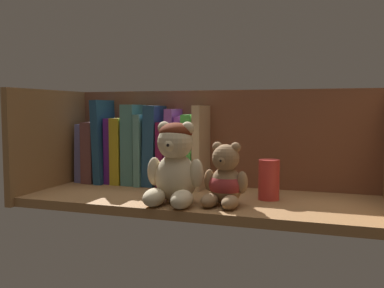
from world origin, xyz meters
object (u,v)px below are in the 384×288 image
at_px(pillar_candle, 269,180).
at_px(book_5, 136,144).
at_px(book_6, 146,149).
at_px(book_10, 184,151).
at_px(book_3, 115,150).
at_px(book_9, 175,147).
at_px(teddy_bear_smaller, 225,180).
at_px(book_11, 193,151).
at_px(book_12, 203,147).
at_px(book_0, 88,152).
at_px(teddy_bear_larger, 175,165).
at_px(book_7, 156,145).
at_px(book_2, 108,141).
at_px(book_8, 167,154).
at_px(book_1, 98,151).
at_px(book_4, 124,150).

bearing_deg(pillar_candle, book_5, 165.23).
height_order(book_6, book_10, book_6).
height_order(book_3, book_10, book_10).
height_order(book_9, teddy_bear_smaller, book_9).
xyz_separation_m(book_11, book_12, (0.03, 0.00, 0.01)).
relative_size(book_5, pillar_candle, 2.37).
distance_m(book_9, book_12, 0.08).
bearing_deg(book_0, book_3, 0.00).
bearing_deg(teddy_bear_larger, book_7, 122.94).
bearing_deg(book_2, book_8, 0.00).
height_order(book_10, pillar_candle, book_10).
distance_m(book_2, teddy_bear_smaller, 0.42).
relative_size(book_1, book_3, 0.94).
bearing_deg(book_4, book_11, 0.00).
bearing_deg(book_2, book_5, 0.00).
xyz_separation_m(book_3, book_10, (0.19, 0.00, 0.00)).
distance_m(book_8, pillar_candle, 0.30).
height_order(book_4, teddy_bear_larger, book_4).
bearing_deg(book_11, book_5, 180.00).
bearing_deg(book_0, book_7, 0.00).
xyz_separation_m(book_3, teddy_bear_smaller, (0.35, -0.18, -0.03)).
bearing_deg(book_6, book_12, 0.00).
relative_size(book_6, book_11, 1.00).
height_order(book_7, book_10, book_7).
distance_m(book_2, book_8, 0.17).
distance_m(book_5, book_8, 0.09).
relative_size(book_2, book_4, 1.27).
bearing_deg(book_9, book_7, 180.00).
xyz_separation_m(book_9, teddy_bear_larger, (0.07, -0.20, -0.02)).
height_order(book_9, pillar_candle, book_9).
height_order(book_5, book_6, book_5).
height_order(book_2, book_7, book_2).
height_order(book_0, book_1, book_1).
xyz_separation_m(book_5, book_9, (0.11, 0.00, -0.01)).
bearing_deg(book_2, book_9, 0.00).
relative_size(book_0, teddy_bear_larger, 0.91).
bearing_deg(teddy_bear_smaller, book_3, 152.90).
bearing_deg(book_4, book_1, 180.00).
distance_m(book_1, teddy_bear_smaller, 0.44).
distance_m(book_0, book_9, 0.26).
relative_size(book_5, book_7, 1.01).
distance_m(book_9, teddy_bear_larger, 0.21).
bearing_deg(book_12, book_1, 180.00).
height_order(book_4, book_6, book_6).
height_order(book_1, book_9, book_9).
relative_size(book_6, book_7, 0.89).
relative_size(book_0, book_7, 0.76).
relative_size(book_6, teddy_bear_smaller, 1.41).
bearing_deg(book_2, book_0, 180.00).
height_order(book_8, book_9, book_9).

